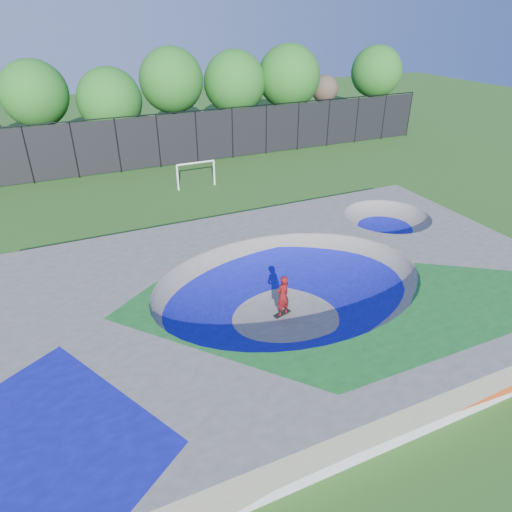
# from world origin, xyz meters

# --- Properties ---
(ground) EXTENTS (120.00, 120.00, 0.00)m
(ground) POSITION_xyz_m (0.00, 0.00, 0.00)
(ground) COLOR #265417
(ground) RESTS_ON ground
(skate_deck) EXTENTS (22.00, 14.00, 1.50)m
(skate_deck) POSITION_xyz_m (0.00, 0.00, 0.75)
(skate_deck) COLOR gray
(skate_deck) RESTS_ON ground
(skater) EXTENTS (0.75, 0.60, 1.78)m
(skater) POSITION_xyz_m (-0.34, -0.06, 0.89)
(skater) COLOR #B90E0F
(skater) RESTS_ON ground
(skateboard) EXTENTS (0.81, 0.44, 0.05)m
(skateboard) POSITION_xyz_m (-0.34, -0.06, 0.03)
(skateboard) COLOR black
(skateboard) RESTS_ON ground
(soccer_goal) EXTENTS (2.70, 0.12, 1.78)m
(soccer_goal) POSITION_xyz_m (1.13, 15.53, 1.23)
(soccer_goal) COLOR white
(soccer_goal) RESTS_ON ground
(fence) EXTENTS (48.09, 0.09, 4.04)m
(fence) POSITION_xyz_m (0.00, 21.00, 2.10)
(fence) COLOR black
(fence) RESTS_ON ground
(treeline) EXTENTS (53.51, 6.72, 8.20)m
(treeline) POSITION_xyz_m (-0.31, 26.26, 5.06)
(treeline) COLOR #412C20
(treeline) RESTS_ON ground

